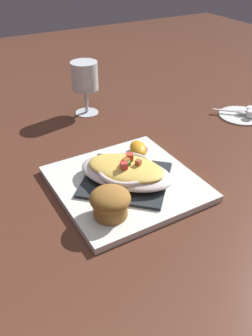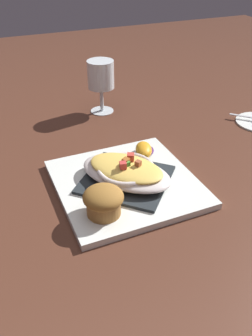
{
  "view_description": "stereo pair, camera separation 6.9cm",
  "coord_description": "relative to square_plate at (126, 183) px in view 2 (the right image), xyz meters",
  "views": [
    {
      "loc": [
        0.5,
        -0.28,
        0.43
      ],
      "look_at": [
        0.0,
        0.0,
        0.04
      ],
      "focal_mm": 38.26,
      "sensor_mm": 36.0,
      "label": 1
    },
    {
      "loc": [
        0.53,
        -0.22,
        0.43
      ],
      "look_at": [
        0.0,
        0.0,
        0.04
      ],
      "focal_mm": 38.26,
      "sensor_mm": 36.0,
      "label": 2
    }
  ],
  "objects": [
    {
      "name": "square_plate",
      "position": [
        0.0,
        0.0,
        0.0
      ],
      "size": [
        0.27,
        0.27,
        0.01
      ],
      "primitive_type": "cube",
      "rotation": [
        0.0,
        0.0,
        0.01
      ],
      "color": "white",
      "rests_on": "ground_plane"
    },
    {
      "name": "stemmed_glass",
      "position": [
        -0.35,
        0.07,
        0.09
      ],
      "size": [
        0.07,
        0.07,
        0.14
      ],
      "color": "white",
      "rests_on": "ground_plane"
    },
    {
      "name": "gratin_dish",
      "position": [
        0.0,
        0.0,
        0.03
      ],
      "size": [
        0.21,
        0.2,
        0.05
      ],
      "color": "silver",
      "rests_on": "folded_napkin"
    },
    {
      "name": "ground_plane",
      "position": [
        0.0,
        0.0,
        -0.01
      ],
      "size": [
        2.6,
        2.6,
        0.0
      ],
      "primitive_type": "plane",
      "color": "#552F21"
    },
    {
      "name": "folded_napkin",
      "position": [
        0.0,
        0.0,
        0.01
      ],
      "size": [
        0.22,
        0.22,
        0.01
      ],
      "primitive_type": "cube",
      "rotation": [
        0.0,
        0.0,
        0.82
      ],
      "color": "#242A2D",
      "rests_on": "square_plate"
    },
    {
      "name": "orange_garnish",
      "position": [
        -0.08,
        0.07,
        0.02
      ],
      "size": [
        0.07,
        0.06,
        0.03
      ],
      "color": "#4B225D",
      "rests_on": "square_plate"
    },
    {
      "name": "muffin",
      "position": [
        0.07,
        -0.07,
        0.03
      ],
      "size": [
        0.07,
        0.07,
        0.05
      ],
      "color": "#9C6832",
      "rests_on": "square_plate"
    }
  ]
}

